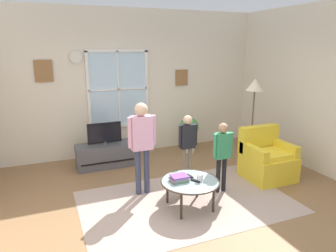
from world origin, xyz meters
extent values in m
cube|color=olive|center=(0.00, 0.00, -0.01)|extent=(6.22, 5.98, 0.02)
cube|color=beige|center=(0.00, 2.75, 1.49)|extent=(5.62, 0.12, 2.97)
cube|color=silver|center=(-0.27, 2.68, 1.38)|extent=(1.21, 0.02, 1.54)
cube|color=white|center=(-0.27, 2.66, 2.15)|extent=(1.27, 0.04, 0.06)
cube|color=white|center=(-0.27, 2.66, 0.61)|extent=(1.27, 0.04, 0.06)
cube|color=white|center=(-0.87, 2.66, 1.38)|extent=(0.06, 0.04, 1.54)
cube|color=white|center=(0.34, 2.66, 1.38)|extent=(0.06, 0.04, 1.54)
cube|color=white|center=(-0.27, 2.66, 1.38)|extent=(0.03, 0.04, 1.54)
cube|color=white|center=(-0.27, 2.66, 1.38)|extent=(1.21, 0.04, 0.03)
cube|color=olive|center=(-1.66, 2.67, 1.79)|extent=(0.32, 0.03, 0.40)
cube|color=olive|center=(1.16, 2.67, 1.56)|extent=(0.28, 0.03, 0.34)
cylinder|color=silver|center=(-1.06, 2.66, 2.03)|extent=(0.24, 0.04, 0.24)
cube|color=tan|center=(0.11, 0.18, 0.00)|extent=(3.05, 1.92, 0.01)
cube|color=#4C4C51|center=(-0.71, 2.05, 0.22)|extent=(1.09, 0.44, 0.44)
cube|color=black|center=(-0.71, 1.82, 0.15)|extent=(0.98, 0.02, 0.02)
cylinder|color=#4C4C4C|center=(-0.71, 2.05, 0.47)|extent=(0.08, 0.08, 0.05)
cube|color=black|center=(-0.71, 2.05, 0.66)|extent=(0.63, 0.05, 0.38)
cube|color=black|center=(-0.71, 2.02, 0.66)|extent=(0.59, 0.01, 0.34)
cube|color=yellow|center=(1.77, 0.42, 0.21)|extent=(0.76, 0.72, 0.42)
cube|color=yellow|center=(1.77, 0.72, 0.65)|extent=(0.76, 0.16, 0.45)
cube|color=yellow|center=(1.45, 0.42, 0.52)|extent=(0.12, 0.65, 0.20)
cube|color=yellow|center=(2.09, 0.42, 0.52)|extent=(0.12, 0.65, 0.20)
cube|color=yellow|center=(1.77, 0.37, 0.46)|extent=(0.61, 0.50, 0.08)
cylinder|color=#99B2B7|center=(0.08, 0.02, 0.40)|extent=(0.81, 0.81, 0.02)
torus|color=#3F3328|center=(0.08, 0.02, 0.40)|extent=(0.83, 0.83, 0.02)
cylinder|color=#33281E|center=(-0.16, 0.26, 0.20)|extent=(0.04, 0.04, 0.39)
cylinder|color=#33281E|center=(0.33, 0.26, 0.20)|extent=(0.04, 0.04, 0.39)
cylinder|color=#33281E|center=(-0.16, -0.22, 0.20)|extent=(0.04, 0.04, 0.39)
cylinder|color=#33281E|center=(0.33, -0.22, 0.20)|extent=(0.04, 0.04, 0.39)
cube|color=#55996F|center=(-0.06, 0.07, 0.42)|extent=(0.21, 0.19, 0.02)
cube|color=gray|center=(-0.06, 0.07, 0.44)|extent=(0.26, 0.19, 0.02)
cube|color=gray|center=(-0.06, 0.07, 0.46)|extent=(0.21, 0.20, 0.02)
cube|color=purple|center=(-0.06, 0.07, 0.48)|extent=(0.23, 0.19, 0.02)
cylinder|color=white|center=(0.20, -0.04, 0.46)|extent=(0.08, 0.08, 0.11)
cube|color=black|center=(0.15, -0.02, 0.42)|extent=(0.10, 0.14, 0.02)
cube|color=black|center=(0.14, 0.15, 0.42)|extent=(0.06, 0.14, 0.02)
cylinder|color=#726656|center=(0.41, 0.91, 0.29)|extent=(0.07, 0.07, 0.57)
cylinder|color=#726656|center=(0.52, 0.91, 0.29)|extent=(0.07, 0.07, 0.57)
cube|color=black|center=(0.46, 0.91, 0.77)|extent=(0.25, 0.13, 0.40)
sphere|color=#D8AD8C|center=(0.46, 0.91, 1.05)|extent=(0.15, 0.15, 0.15)
cylinder|color=black|center=(0.32, 0.89, 0.79)|extent=(0.05, 0.05, 0.36)
cylinder|color=black|center=(0.61, 0.89, 0.79)|extent=(0.05, 0.05, 0.36)
cylinder|color=#333851|center=(-0.47, 0.69, 0.36)|extent=(0.09, 0.09, 0.73)
cylinder|color=#333851|center=(-0.33, 0.69, 0.36)|extent=(0.09, 0.09, 0.73)
cube|color=#DB9EBC|center=(-0.40, 0.69, 0.98)|extent=(0.31, 0.16, 0.51)
sphere|color=#D8AD8C|center=(-0.40, 0.69, 1.34)|extent=(0.20, 0.20, 0.20)
cylinder|color=#DB9EBC|center=(-0.58, 0.67, 1.01)|extent=(0.07, 0.07, 0.46)
cylinder|color=#DB9EBC|center=(-0.22, 0.67, 1.01)|extent=(0.07, 0.07, 0.46)
cylinder|color=black|center=(0.70, 0.28, 0.28)|extent=(0.07, 0.07, 0.56)
cylinder|color=black|center=(0.81, 0.28, 0.28)|extent=(0.07, 0.07, 0.56)
cube|color=#338C59|center=(0.75, 0.28, 0.76)|extent=(0.24, 0.13, 0.40)
sphere|color=#A87A5B|center=(0.75, 0.28, 1.04)|extent=(0.15, 0.15, 0.15)
cylinder|color=#338C59|center=(0.61, 0.26, 0.78)|extent=(0.05, 0.05, 0.36)
cylinder|color=#338C59|center=(0.90, 0.26, 0.78)|extent=(0.05, 0.05, 0.36)
cylinder|color=silver|center=(1.13, 2.21, 0.09)|extent=(0.26, 0.26, 0.18)
cylinder|color=#4C7238|center=(1.13, 2.21, 0.26)|extent=(0.02, 0.02, 0.17)
sphere|color=#3F8C40|center=(1.13, 2.21, 0.55)|extent=(0.41, 0.41, 0.41)
cylinder|color=black|center=(1.92, 1.10, 0.01)|extent=(0.26, 0.26, 0.03)
cylinder|color=brown|center=(1.92, 1.10, 0.72)|extent=(0.03, 0.03, 1.45)
cone|color=beige|center=(1.92, 1.10, 1.55)|extent=(0.32, 0.32, 0.22)
camera|label=1|loc=(-1.72, -3.58, 2.24)|focal=33.24mm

